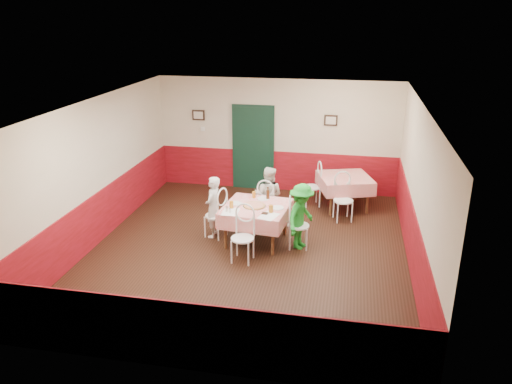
% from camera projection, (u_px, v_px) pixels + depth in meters
% --- Properties ---
extents(floor, '(7.00, 7.00, 0.00)m').
position_uv_depth(floor, '(249.00, 249.00, 9.63)').
color(floor, black).
rests_on(floor, ground).
extents(ceiling, '(7.00, 7.00, 0.00)m').
position_uv_depth(ceiling, '(248.00, 105.00, 8.66)').
color(ceiling, white).
rests_on(ceiling, back_wall).
extents(back_wall, '(6.00, 0.10, 2.80)m').
position_uv_depth(back_wall, '(277.00, 136.00, 12.36)').
color(back_wall, beige).
rests_on(back_wall, ground).
extents(front_wall, '(6.00, 0.10, 2.80)m').
position_uv_depth(front_wall, '(188.00, 275.00, 5.92)').
color(front_wall, beige).
rests_on(front_wall, ground).
extents(left_wall, '(0.10, 7.00, 2.80)m').
position_uv_depth(left_wall, '(97.00, 171.00, 9.68)').
color(left_wall, beige).
rests_on(left_wall, ground).
extents(right_wall, '(0.10, 7.00, 2.80)m').
position_uv_depth(right_wall, '(418.00, 191.00, 8.61)').
color(right_wall, beige).
rests_on(right_wall, ground).
extents(wainscot_back, '(6.00, 0.03, 1.00)m').
position_uv_depth(wainscot_back, '(277.00, 170.00, 12.66)').
color(wainscot_back, maroon).
rests_on(wainscot_back, ground).
extents(wainscot_front, '(6.00, 0.03, 1.00)m').
position_uv_depth(wainscot_front, '(192.00, 337.00, 6.24)').
color(wainscot_front, maroon).
rests_on(wainscot_front, ground).
extents(wainscot_left, '(0.03, 7.00, 1.00)m').
position_uv_depth(wainscot_left, '(103.00, 214.00, 9.99)').
color(wainscot_left, maroon).
rests_on(wainscot_left, ground).
extents(wainscot_right, '(0.03, 7.00, 1.00)m').
position_uv_depth(wainscot_right, '(412.00, 239.00, 8.92)').
color(wainscot_right, maroon).
rests_on(wainscot_right, ground).
extents(door, '(0.96, 0.06, 2.10)m').
position_uv_depth(door, '(253.00, 149.00, 12.55)').
color(door, black).
rests_on(door, ground).
extents(picture_left, '(0.32, 0.03, 0.26)m').
position_uv_depth(picture_left, '(198.00, 115.00, 12.52)').
color(picture_left, black).
rests_on(picture_left, back_wall).
extents(picture_right, '(0.32, 0.03, 0.26)m').
position_uv_depth(picture_right, '(331.00, 120.00, 11.93)').
color(picture_right, black).
rests_on(picture_right, back_wall).
extents(thermostat, '(0.10, 0.03, 0.10)m').
position_uv_depth(thermostat, '(203.00, 129.00, 12.62)').
color(thermostat, white).
rests_on(thermostat, back_wall).
extents(main_table, '(1.34, 1.34, 0.77)m').
position_uv_depth(main_table, '(256.00, 224.00, 9.82)').
color(main_table, red).
rests_on(main_table, ground).
extents(second_table, '(1.41, 1.41, 0.77)m').
position_uv_depth(second_table, '(344.00, 192.00, 11.52)').
color(second_table, red).
rests_on(second_table, ground).
extents(chair_left, '(0.53, 0.53, 0.90)m').
position_uv_depth(chair_left, '(216.00, 216.00, 10.03)').
color(chair_left, white).
rests_on(chair_left, ground).
extents(chair_right, '(0.47, 0.47, 0.90)m').
position_uv_depth(chair_right, '(298.00, 226.00, 9.57)').
color(chair_right, white).
rests_on(chair_right, ground).
extents(chair_far, '(0.47, 0.47, 0.90)m').
position_uv_depth(chair_far, '(268.00, 205.00, 10.56)').
color(chair_far, white).
rests_on(chair_far, ground).
extents(chair_near, '(0.46, 0.46, 0.90)m').
position_uv_depth(chair_near, '(242.00, 239.00, 9.03)').
color(chair_near, white).
rests_on(chair_near, ground).
extents(chair_second_a, '(0.53, 0.53, 0.90)m').
position_uv_depth(chair_second_a, '(312.00, 187.00, 11.63)').
color(chair_second_a, white).
rests_on(chair_second_a, ground).
extents(chair_second_b, '(0.53, 0.53, 0.90)m').
position_uv_depth(chair_second_b, '(343.00, 201.00, 10.81)').
color(chair_second_b, white).
rests_on(chair_second_b, ground).
extents(pizza, '(0.46, 0.46, 0.03)m').
position_uv_depth(pizza, '(254.00, 206.00, 9.67)').
color(pizza, '#B74723').
rests_on(pizza, main_table).
extents(plate_left, '(0.27, 0.27, 0.01)m').
position_uv_depth(plate_left, '(235.00, 203.00, 9.80)').
color(plate_left, white).
rests_on(plate_left, main_table).
extents(plate_right, '(0.27, 0.27, 0.01)m').
position_uv_depth(plate_right, '(277.00, 208.00, 9.59)').
color(plate_right, white).
rests_on(plate_right, main_table).
extents(plate_far, '(0.27, 0.27, 0.01)m').
position_uv_depth(plate_far, '(263.00, 199.00, 10.04)').
color(plate_far, white).
rests_on(plate_far, main_table).
extents(glass_a, '(0.08, 0.08, 0.14)m').
position_uv_depth(glass_a, '(231.00, 205.00, 9.56)').
color(glass_a, '#BF7219').
rests_on(glass_a, main_table).
extents(glass_b, '(0.09, 0.09, 0.15)m').
position_uv_depth(glass_b, '(271.00, 209.00, 9.36)').
color(glass_b, '#BF7219').
rests_on(glass_b, main_table).
extents(glass_c, '(0.08, 0.08, 0.13)m').
position_uv_depth(glass_c, '(254.00, 195.00, 10.09)').
color(glass_c, '#BF7219').
rests_on(glass_c, main_table).
extents(beer_bottle, '(0.07, 0.07, 0.23)m').
position_uv_depth(beer_bottle, '(268.00, 194.00, 9.99)').
color(beer_bottle, '#381C0A').
rests_on(beer_bottle, main_table).
extents(shaker_a, '(0.04, 0.04, 0.09)m').
position_uv_depth(shaker_a, '(227.00, 210.00, 9.40)').
color(shaker_a, silver).
rests_on(shaker_a, main_table).
extents(shaker_b, '(0.04, 0.04, 0.09)m').
position_uv_depth(shaker_b, '(230.00, 210.00, 9.36)').
color(shaker_b, silver).
rests_on(shaker_b, main_table).
extents(shaker_c, '(0.04, 0.04, 0.09)m').
position_uv_depth(shaker_c, '(227.00, 208.00, 9.46)').
color(shaker_c, '#B23319').
rests_on(shaker_c, main_table).
extents(menu_left, '(0.31, 0.41, 0.00)m').
position_uv_depth(menu_left, '(231.00, 212.00, 9.41)').
color(menu_left, white).
rests_on(menu_left, main_table).
extents(menu_right, '(0.41, 0.47, 0.00)m').
position_uv_depth(menu_right, '(269.00, 216.00, 9.22)').
color(menu_right, white).
rests_on(menu_right, main_table).
extents(wallet, '(0.12, 0.10, 0.02)m').
position_uv_depth(wallet, '(265.00, 213.00, 9.32)').
color(wallet, black).
rests_on(wallet, main_table).
extents(diner_left, '(0.35, 0.49, 1.27)m').
position_uv_depth(diner_left, '(213.00, 207.00, 9.98)').
color(diner_left, gray).
rests_on(diner_left, ground).
extents(diner_far, '(0.69, 0.57, 1.28)m').
position_uv_depth(diner_far, '(268.00, 196.00, 10.54)').
color(diner_far, gray).
rests_on(diner_far, ground).
extents(diner_right, '(0.74, 0.95, 1.30)m').
position_uv_depth(diner_right, '(301.00, 216.00, 9.48)').
color(diner_right, gray).
rests_on(diner_right, ground).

